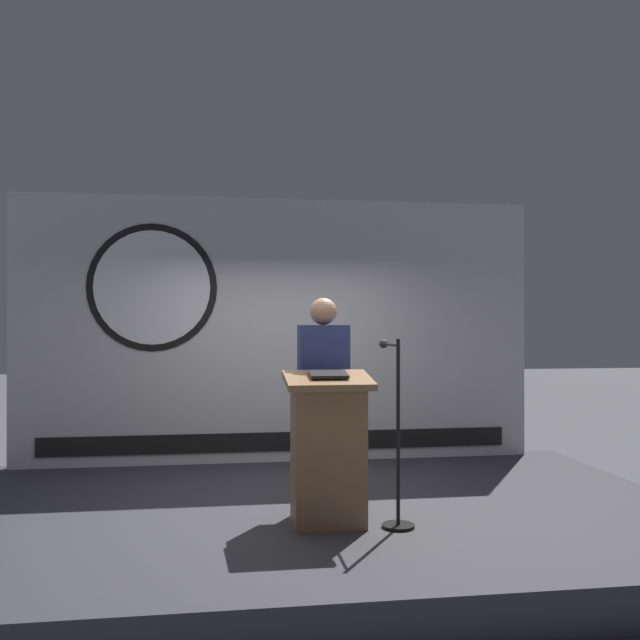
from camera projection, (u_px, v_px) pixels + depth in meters
name	position (u px, v px, depth m)	size (l,w,h in m)	color
ground_plane	(300.00, 542.00, 5.65)	(40.00, 40.00, 0.00)	#4C4C51
stage_platform	(300.00, 524.00, 5.65)	(6.40, 4.00, 0.30)	#333338
banner_display	(275.00, 330.00, 7.48)	(5.57, 0.12, 2.84)	silver
podium	(328.00, 449.00, 5.12)	(0.64, 0.50, 1.14)	olive
speaker_person	(323.00, 400.00, 5.60)	(0.40, 0.26, 1.70)	black
microphone_stand	(396.00, 459.00, 5.10)	(0.24, 0.60, 1.38)	black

